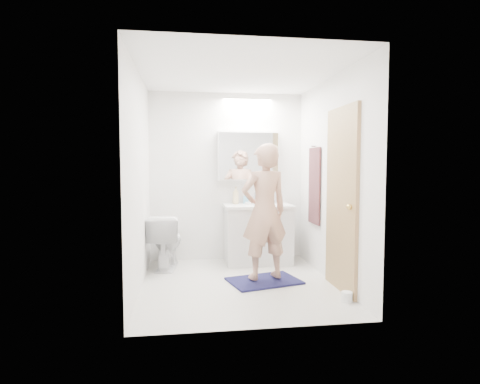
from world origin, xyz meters
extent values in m
plane|color=silver|center=(0.00, 0.00, 0.00)|extent=(2.50, 2.50, 0.00)
plane|color=white|center=(0.00, 0.00, 2.40)|extent=(2.50, 2.50, 0.00)
plane|color=white|center=(0.00, 1.25, 1.20)|extent=(2.50, 0.00, 2.50)
plane|color=white|center=(0.00, -1.25, 1.20)|extent=(2.50, 0.00, 2.50)
plane|color=white|center=(-1.10, 0.00, 1.20)|extent=(0.00, 2.50, 2.50)
plane|color=white|center=(1.10, 0.00, 1.20)|extent=(0.00, 2.50, 2.50)
cube|color=silver|center=(0.40, 0.96, 0.39)|extent=(0.90, 0.55, 0.78)
cube|color=white|center=(0.40, 0.96, 0.80)|extent=(0.95, 0.58, 0.04)
cylinder|color=white|center=(0.40, 0.99, 0.84)|extent=(0.36, 0.36, 0.03)
cylinder|color=silver|center=(0.40, 1.19, 0.90)|extent=(0.02, 0.02, 0.16)
cube|color=white|center=(0.30, 1.18, 1.50)|extent=(0.88, 0.14, 0.70)
cube|color=silver|center=(0.30, 1.10, 1.50)|extent=(0.84, 0.01, 0.66)
imported|color=white|center=(-0.86, 0.85, 0.36)|extent=(0.49, 0.75, 0.72)
cube|color=#13173D|center=(0.31, 0.05, 0.01)|extent=(0.91, 0.73, 0.02)
imported|color=tan|center=(0.31, 0.05, 0.83)|extent=(0.65, 0.51, 1.57)
cube|color=#A57952|center=(1.08, -0.35, 1.00)|extent=(0.04, 0.80, 2.00)
sphere|color=gold|center=(1.04, -0.65, 0.95)|extent=(0.06, 0.06, 0.06)
cube|color=#111C37|center=(1.08, 0.55, 1.10)|extent=(0.02, 0.42, 1.00)
cylinder|color=silver|center=(1.07, 0.55, 1.62)|extent=(0.07, 0.02, 0.02)
imported|color=tan|center=(0.11, 1.11, 0.94)|extent=(0.12, 0.12, 0.25)
imported|color=#589BBE|center=(0.26, 1.15, 0.90)|extent=(0.09, 0.09, 0.16)
imported|color=#394FAD|center=(0.60, 1.12, 0.87)|extent=(0.13, 0.13, 0.10)
cylinder|color=silver|center=(1.00, -0.72, 0.05)|extent=(0.11, 0.11, 0.10)
camera|label=1|loc=(-0.61, -4.40, 1.38)|focal=29.42mm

